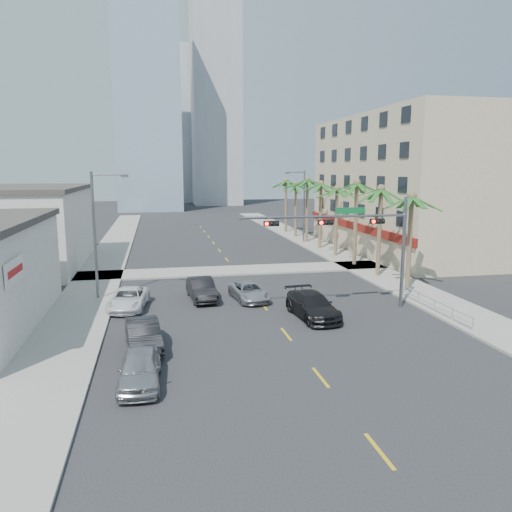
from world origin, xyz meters
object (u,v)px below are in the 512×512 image
Objects in this scene: car_parked_near at (140,369)px; car_lane_center at (249,292)px; car_lane_right at (312,306)px; car_lane_left at (202,289)px; car_parked_far at (129,299)px; traffic_signal_mast at (358,234)px; car_parked_mid at (143,335)px.

car_parked_near reaches higher than car_lane_center.
car_lane_right is (10.28, 8.06, 0.03)m from car_parked_near.
car_lane_left is at bearing 76.03° from car_parked_near.
car_parked_far is (-1.07, 12.39, -0.07)m from car_parked_near.
car_lane_left reaches higher than car_lane_center.
car_lane_right is (-3.36, -1.13, -4.29)m from traffic_signal_mast.
car_parked_near is at bearing -77.46° from car_parked_far.
car_lane_left is (3.90, 13.80, 0.03)m from car_parked_near.
car_parked_mid is at bearing 91.05° from car_parked_near.
car_parked_near is 4.42m from car_parked_mid.
car_lane_left reaches higher than car_parked_mid.
car_lane_right is at bearing -46.85° from car_lane_left.
car_lane_right reaches higher than car_lane_center.
traffic_signal_mast is 2.48× the size of car_lane_center.
car_parked_mid is at bearing -74.33° from car_parked_far.
car_parked_near reaches higher than car_parked_far.
car_lane_right is (10.22, 3.63, 0.02)m from car_parked_mid.
car_parked_far is (-1.13, 7.97, -0.08)m from car_parked_mid.
car_parked_near is at bearing -125.75° from car_lane_center.
car_lane_left is at bearing 158.83° from car_lane_center.
car_parked_mid is at bearing -136.58° from car_lane_center.
car_parked_mid is (-13.58, -4.76, -4.31)m from traffic_signal_mast.
car_parked_near is at bearing -110.61° from car_lane_left.
car_lane_center is 5.81m from car_lane_right.
traffic_signal_mast is 2.42× the size of car_parked_mid.
car_lane_right is at bearing -161.44° from traffic_signal_mast.
car_lane_left is (3.84, 9.38, 0.01)m from car_parked_mid.
traffic_signal_mast is 2.38× the size of car_lane_left.
car_lane_center is (-6.47, 3.78, -4.44)m from traffic_signal_mast.
car_parked_near is 0.97× the size of car_lane_center.
car_lane_center is at bearing 11.59° from car_parked_far.
car_lane_left is at bearing 23.48° from car_parked_far.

